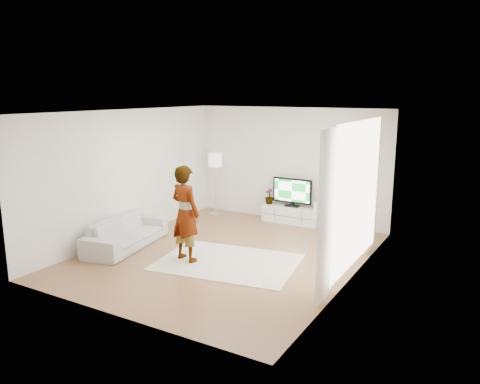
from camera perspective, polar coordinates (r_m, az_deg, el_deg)
The scene contains 17 objects.
floor at distance 9.36m, azimuth -1.69°, elevation -7.62°, with size 6.00×6.00×0.00m, color #8F6340.
ceiling at distance 8.82m, azimuth -1.80°, elevation 9.77°, with size 6.00×6.00×0.00m, color white.
wall_left at distance 10.50m, azimuth -13.42°, elevation 2.13°, with size 0.02×6.00×2.80m, color silver.
wall_right at distance 7.98m, azimuth 13.69°, elevation -0.97°, with size 0.02×6.00×2.80m, color silver.
wall_back at distance 11.61m, azimuth 6.10°, elevation 3.32°, with size 5.00×0.02×2.80m, color silver.
wall_front at distance 6.70m, azimuth -15.42°, elevation -3.56°, with size 5.00×0.02×2.80m, color silver.
window at distance 8.26m, azimuth 14.17°, elevation -0.21°, with size 0.01×2.60×2.50m, color white.
curtain_near at distance 7.10m, azimuth 10.57°, elevation -2.87°, with size 0.04×0.70×2.60m, color white.
curtain_far at distance 9.53m, azimuth 15.86°, elevation 0.70°, with size 0.04×0.70×2.60m, color white.
media_console at distance 11.57m, azimuth 6.26°, elevation -2.77°, with size 1.44×0.41×0.41m.
television at distance 11.46m, azimuth 6.39°, elevation 0.09°, with size 1.01×0.20×0.70m.
game_console at distance 11.27m, azimuth 9.23°, elevation -1.66°, with size 0.05×0.16×0.21m.
potted_plant at distance 11.73m, azimuth 3.57°, elevation -0.53°, with size 0.22×0.22×0.39m, color #3F7238.
rug at distance 8.95m, azimuth -1.51°, elevation -8.53°, with size 2.57×1.85×0.01m, color beige.
player at distance 8.83m, azimuth -6.68°, elevation -2.61°, with size 0.67×0.44×1.83m, color #334772.
sofa at distance 10.00m, azimuth -13.69°, elevation -4.82°, with size 2.10×0.82×0.61m, color #BABAB5.
floor_lamp at distance 12.12m, azimuth -3.04°, elevation 3.61°, with size 0.36×0.36×1.62m.
Camera 1 is at (4.66, -7.48, 3.16)m, focal length 35.00 mm.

